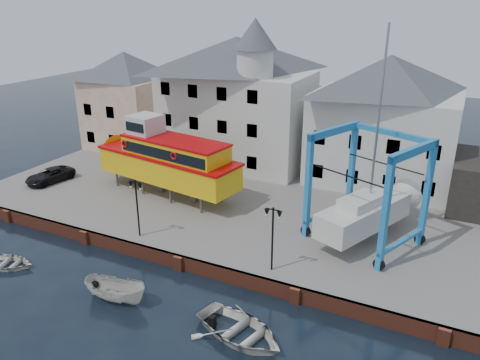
% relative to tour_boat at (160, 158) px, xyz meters
% --- Properties ---
extents(ground, '(140.00, 140.00, 0.00)m').
position_rel_tour_boat_xyz_m(ground, '(7.19, -8.45, -4.07)').
color(ground, black).
rests_on(ground, ground).
extents(hardstanding, '(44.00, 22.00, 1.00)m').
position_rel_tour_boat_xyz_m(hardstanding, '(7.19, 2.55, -3.57)').
color(hardstanding, '#645D56').
rests_on(hardstanding, ground).
extents(quay_wall, '(44.00, 0.47, 1.00)m').
position_rel_tour_boat_xyz_m(quay_wall, '(7.19, -8.35, -3.57)').
color(quay_wall, brown).
rests_on(quay_wall, ground).
extents(building_pink, '(8.00, 7.00, 10.30)m').
position_rel_tour_boat_xyz_m(building_pink, '(-10.81, 9.55, 2.08)').
color(building_pink, tan).
rests_on(building_pink, hardstanding).
extents(building_white_main, '(14.00, 8.30, 14.00)m').
position_rel_tour_boat_xyz_m(building_white_main, '(2.32, 9.94, 3.27)').
color(building_white_main, beige).
rests_on(building_white_main, hardstanding).
extents(building_white_right, '(12.00, 8.00, 11.20)m').
position_rel_tour_boat_xyz_m(building_white_right, '(16.19, 10.55, 2.53)').
color(building_white_right, beige).
rests_on(building_white_right, hardstanding).
extents(lamp_post_left, '(1.12, 0.32, 4.20)m').
position_rel_tour_boat_xyz_m(lamp_post_left, '(3.19, -7.25, 0.10)').
color(lamp_post_left, black).
rests_on(lamp_post_left, hardstanding).
extents(lamp_post_right, '(1.12, 0.32, 4.20)m').
position_rel_tour_boat_xyz_m(lamp_post_right, '(13.19, -7.25, 0.10)').
color(lamp_post_right, black).
rests_on(lamp_post_right, hardstanding).
extents(tour_boat, '(15.32, 5.86, 6.51)m').
position_rel_tour_boat_xyz_m(tour_boat, '(0.00, 0.00, 0.00)').
color(tour_boat, '#59595E').
rests_on(tour_boat, hardstanding).
extents(travel_lift, '(8.10, 9.62, 14.22)m').
position_rel_tour_boat_xyz_m(travel_lift, '(17.62, -0.21, -0.70)').
color(travel_lift, '#1871BA').
rests_on(travel_lift, hardstanding).
extents(van, '(2.71, 4.65, 1.22)m').
position_rel_tour_boat_xyz_m(van, '(-10.40, -2.49, -2.46)').
color(van, black).
rests_on(van, hardstanding).
extents(motorboat_a, '(4.17, 1.90, 1.56)m').
position_rel_tour_boat_xyz_m(motorboat_a, '(5.71, -12.87, -4.07)').
color(motorboat_a, beige).
rests_on(motorboat_a, ground).
extents(motorboat_b, '(6.01, 4.97, 1.08)m').
position_rel_tour_boat_xyz_m(motorboat_b, '(13.59, -12.54, -4.07)').
color(motorboat_b, beige).
rests_on(motorboat_b, ground).
extents(motorboat_d, '(4.19, 3.45, 0.75)m').
position_rel_tour_boat_xyz_m(motorboat_d, '(-3.24, -13.12, -4.07)').
color(motorboat_d, beige).
rests_on(motorboat_d, ground).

